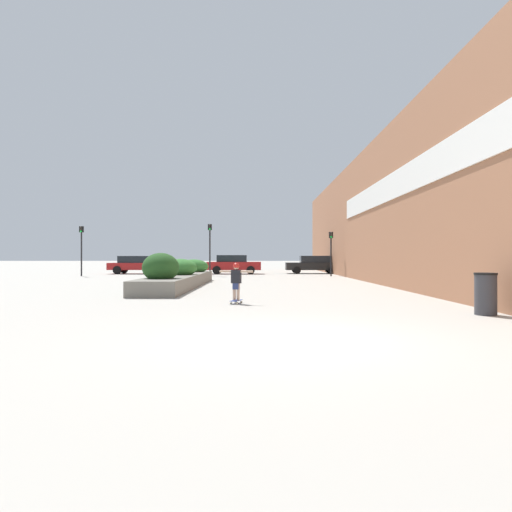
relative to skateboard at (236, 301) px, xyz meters
name	(u,v)px	position (x,y,z in m)	size (l,w,h in m)	color
ground_plane	(289,339)	(1.20, -5.99, -0.07)	(300.00, 300.00, 0.00)	#ADA89E
building_wall_right	(366,216)	(7.08, 13.28, 3.76)	(0.67, 48.89, 7.65)	#9E6647
planter_box	(180,276)	(-3.05, 7.65, 0.44)	(1.78, 12.21, 1.57)	slate
skateboard	(236,301)	(0.00, 0.00, 0.00)	(0.38, 0.64, 0.10)	navy
skateboarder	(236,278)	(0.00, 0.00, 0.72)	(1.03, 0.36, 1.13)	tan
trash_bin	(486,294)	(6.21, -2.69, 0.45)	(0.53, 0.53, 1.03)	#38383D
car_leftmost	(137,264)	(-9.47, 24.08, 0.72)	(4.56, 2.04, 1.48)	maroon
car_center_left	(314,264)	(5.35, 24.79, 0.71)	(4.64, 1.88, 1.50)	black
car_center_right	(234,264)	(-1.39, 23.86, 0.75)	(4.42, 1.92, 1.55)	maroon
car_rightmost	(424,265)	(13.85, 22.60, 0.72)	(4.76, 2.03, 1.46)	navy
traffic_light_left	(210,241)	(-2.95, 20.00, 2.52)	(0.28, 0.30, 3.85)	black
traffic_light_right	(331,246)	(5.97, 19.51, 2.15)	(0.28, 0.30, 3.24)	black
traffic_light_far_left	(81,242)	(-12.30, 19.45, 2.41)	(0.28, 0.30, 3.66)	black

